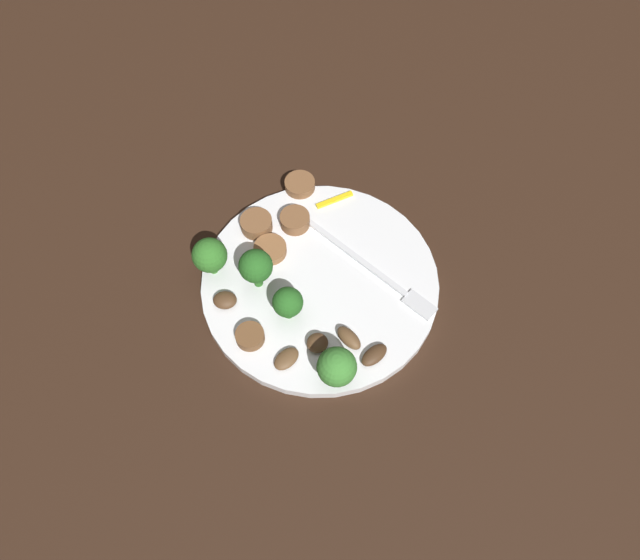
% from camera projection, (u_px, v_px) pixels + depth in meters
% --- Properties ---
extents(ground_plane, '(1.40, 1.40, 0.00)m').
position_uv_depth(ground_plane, '(320.00, 285.00, 0.66)').
color(ground_plane, black).
extents(plate, '(0.25, 0.25, 0.01)m').
position_uv_depth(plate, '(320.00, 283.00, 0.65)').
color(plate, white).
rests_on(plate, ground_plane).
extents(fork, '(0.18, 0.02, 0.00)m').
position_uv_depth(fork, '(376.00, 272.00, 0.65)').
color(fork, silver).
rests_on(fork, plate).
extents(broccoli_floret_0, '(0.04, 0.04, 0.05)m').
position_uv_depth(broccoli_floret_0, '(256.00, 267.00, 0.61)').
color(broccoli_floret_0, '#296420').
rests_on(broccoli_floret_0, plate).
extents(broccoli_floret_1, '(0.03, 0.03, 0.04)m').
position_uv_depth(broccoli_floret_1, '(287.00, 302.00, 0.60)').
color(broccoli_floret_1, '#296420').
rests_on(broccoli_floret_1, plate).
extents(broccoli_floret_2, '(0.04, 0.04, 0.05)m').
position_uv_depth(broccoli_floret_2, '(337.00, 367.00, 0.57)').
color(broccoli_floret_2, '#408630').
rests_on(broccoli_floret_2, plate).
extents(broccoli_floret_3, '(0.04, 0.04, 0.05)m').
position_uv_depth(broccoli_floret_3, '(210.00, 256.00, 0.63)').
color(broccoli_floret_3, '#347525').
rests_on(broccoli_floret_3, plate).
extents(sausage_slice_0, '(0.03, 0.03, 0.01)m').
position_uv_depth(sausage_slice_0, '(250.00, 336.00, 0.61)').
color(sausage_slice_0, brown).
rests_on(sausage_slice_0, plate).
extents(sausage_slice_1, '(0.04, 0.04, 0.01)m').
position_uv_depth(sausage_slice_1, '(256.00, 224.00, 0.67)').
color(sausage_slice_1, brown).
rests_on(sausage_slice_1, plate).
extents(sausage_slice_2, '(0.05, 0.05, 0.01)m').
position_uv_depth(sausage_slice_2, '(300.00, 185.00, 0.70)').
color(sausage_slice_2, brown).
rests_on(sausage_slice_2, plate).
extents(sausage_slice_3, '(0.04, 0.04, 0.01)m').
position_uv_depth(sausage_slice_3, '(295.00, 220.00, 0.68)').
color(sausage_slice_3, brown).
rests_on(sausage_slice_3, plate).
extents(sausage_slice_4, '(0.05, 0.05, 0.01)m').
position_uv_depth(sausage_slice_4, '(270.00, 249.00, 0.66)').
color(sausage_slice_4, brown).
rests_on(sausage_slice_4, plate).
extents(mushroom_0, '(0.03, 0.02, 0.01)m').
position_uv_depth(mushroom_0, '(349.00, 338.00, 0.61)').
color(mushroom_0, brown).
rests_on(mushroom_0, plate).
extents(mushroom_2, '(0.02, 0.03, 0.01)m').
position_uv_depth(mushroom_2, '(286.00, 359.00, 0.60)').
color(mushroom_2, brown).
rests_on(mushroom_2, plate).
extents(mushroom_3, '(0.03, 0.03, 0.01)m').
position_uv_depth(mushroom_3, '(225.00, 300.00, 0.63)').
color(mushroom_3, '#4C331E').
rests_on(mushroom_3, plate).
extents(mushroom_4, '(0.03, 0.03, 0.01)m').
position_uv_depth(mushroom_4, '(317.00, 343.00, 0.60)').
color(mushroom_4, '#4C331E').
rests_on(mushroom_4, plate).
extents(mushroom_5, '(0.02, 0.03, 0.01)m').
position_uv_depth(mushroom_5, '(374.00, 355.00, 0.60)').
color(mushroom_5, '#422B19').
rests_on(mushroom_5, plate).
extents(pepper_strip_0, '(0.03, 0.04, 0.00)m').
position_uv_depth(pepper_strip_0, '(335.00, 200.00, 0.70)').
color(pepper_strip_0, yellow).
rests_on(pepper_strip_0, plate).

